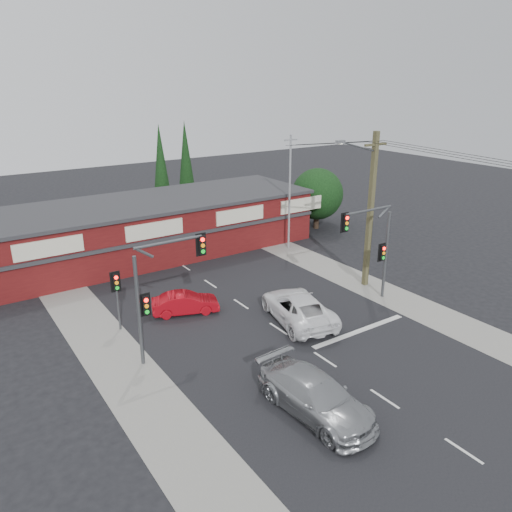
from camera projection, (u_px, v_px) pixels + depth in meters
ground at (292, 338)px, 26.46m from camera, size 120.00×120.00×0.00m
road_strip at (241, 304)px, 30.36m from camera, size 14.00×70.00×0.01m
verge_left at (103, 343)px, 25.88m from camera, size 3.00×70.00×0.02m
verge_right at (344, 275)px, 34.84m from camera, size 3.00×70.00×0.02m
stop_line at (359, 331)px, 27.12m from camera, size 6.50×0.35×0.01m
white_suv at (298, 307)px, 28.08m from camera, size 3.97×6.30×1.62m
silver_suv at (316, 396)px, 20.22m from camera, size 2.60×5.79×1.65m
red_sedan at (185, 303)px, 29.04m from camera, size 4.08×2.58×1.27m
lane_dashes at (325, 359)px, 24.37m from camera, size 0.12×32.27×0.01m
shop_building at (147, 227)px, 38.48m from camera, size 27.30×8.40×4.22m
tree_cluster at (316, 196)px, 45.28m from camera, size 5.90×5.10×5.50m
conifer_near at (161, 166)px, 45.20m from camera, size 1.80×1.80×9.25m
conifer_far at (186, 160)px, 48.60m from camera, size 1.80×1.80×9.25m
traffic_mast_left at (159, 283)px, 23.31m from camera, size 3.77×0.27×5.97m
traffic_mast_right at (374, 240)px, 29.53m from camera, size 3.96×0.27×5.97m
pedestal_signal at (116, 289)px, 26.54m from camera, size 0.55×0.27×3.38m
utility_pole at (369, 206)px, 31.38m from camera, size 4.38×0.59×10.00m
steel_pole at (290, 191)px, 38.99m from camera, size 1.20×0.16×9.00m
power_lines at (453, 158)px, 25.96m from camera, size 2.01×29.00×1.22m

